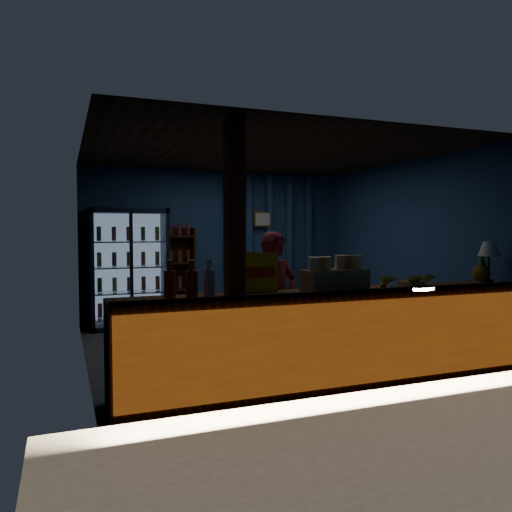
{
  "coord_description": "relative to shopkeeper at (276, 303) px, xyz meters",
  "views": [
    {
      "loc": [
        -2.53,
        -6.25,
        1.56
      ],
      "look_at": [
        -0.18,
        -0.2,
        1.22
      ],
      "focal_mm": 35.0,
      "sensor_mm": 36.0,
      "label": 1
    }
  ],
  "objects": [
    {
      "name": "ground",
      "position": [
        0.39,
        1.34,
        -0.77
      ],
      "size": [
        4.6,
        4.6,
        0.0
      ],
      "primitive_type": "plane",
      "color": "#515154",
      "rests_on": "ground"
    },
    {
      "name": "room_walls",
      "position": [
        0.39,
        1.34,
        0.8
      ],
      "size": [
        4.6,
        4.6,
        4.6
      ],
      "color": "navy",
      "rests_on": "ground"
    },
    {
      "name": "dirt_apron",
      "position": [
        0.39,
        -2.46,
        -0.77
      ],
      "size": [
        5.6,
        5.6,
        0.0
      ],
      "primitive_type": "plane",
      "color": "brown",
      "rests_on": "ground"
    },
    {
      "name": "counter",
      "position": [
        0.39,
        -0.57,
        -0.29
      ],
      "size": [
        4.4,
        0.57,
        0.99
      ],
      "color": "brown",
      "rests_on": "ground"
    },
    {
      "name": "support_post",
      "position": [
        -0.66,
        -0.56,
        0.53
      ],
      "size": [
        0.16,
        0.16,
        2.6
      ],
      "primitive_type": "cube",
      "color": "maroon",
      "rests_on": "ground"
    },
    {
      "name": "beverage_cooler",
      "position": [
        -1.16,
        3.25,
        0.16
      ],
      "size": [
        1.2,
        0.62,
        1.9
      ],
      "color": "black",
      "rests_on": "ground"
    },
    {
      "name": "bottle_shelf",
      "position": [
        -0.31,
        3.39,
        0.02
      ],
      "size": [
        0.5,
        0.28,
        1.6
      ],
      "color": "#342010",
      "rests_on": "ground"
    },
    {
      "name": "curtain_folds",
      "position": [
        1.39,
        3.48,
        0.53
      ],
      "size": [
        1.74,
        0.14,
        2.5
      ],
      "color": "navy",
      "rests_on": "room_walls"
    },
    {
      "name": "framed_picture",
      "position": [
        1.24,
        3.43,
        0.98
      ],
      "size": [
        0.36,
        0.04,
        0.28
      ],
      "color": "#BB862E",
      "rests_on": "room_walls"
    },
    {
      "name": "shopkeeper",
      "position": [
        0.0,
        0.0,
        0.0
      ],
      "size": [
        0.65,
        0.52,
        1.54
      ],
      "primitive_type": "imported",
      "rotation": [
        0.0,
        0.0,
        0.3
      ],
      "color": "maroon",
      "rests_on": "ground"
    },
    {
      "name": "green_chair",
      "position": [
        1.39,
        2.68,
        -0.5
      ],
      "size": [
        0.65,
        0.67,
        0.55
      ],
      "primitive_type": "imported",
      "rotation": [
        0.0,
        0.0,
        3.26
      ],
      "color": "#50A053",
      "rests_on": "ground"
    },
    {
      "name": "side_table",
      "position": [
        0.86,
        2.78,
        -0.53
      ],
      "size": [
        0.55,
        0.41,
        0.58
      ],
      "color": "#342010",
      "rests_on": "ground"
    },
    {
      "name": "yellow_sign",
      "position": [
        -0.39,
        -0.35,
        0.37
      ],
      "size": [
        0.49,
        0.22,
        0.39
      ],
      "color": "yellow",
      "rests_on": "counter"
    },
    {
      "name": "soda_bottles",
      "position": [
        -1.08,
        -0.56,
        0.32
      ],
      "size": [
        0.47,
        0.19,
        0.35
      ],
      "color": "red",
      "rests_on": "counter"
    },
    {
      "name": "snack_box_left",
      "position": [
        0.23,
        -0.57,
        0.3
      ],
      "size": [
        0.35,
        0.29,
        0.34
      ],
      "color": "#9B714B",
      "rests_on": "counter"
    },
    {
      "name": "snack_box_centre",
      "position": [
        0.56,
        -0.57,
        0.3
      ],
      "size": [
        0.34,
        0.28,
        0.35
      ],
      "color": "#9B714B",
      "rests_on": "counter"
    },
    {
      "name": "pastry_tray",
      "position": [
        1.26,
        -0.67,
        0.21
      ],
      "size": [
        0.48,
        0.48,
        0.08
      ],
      "color": "silver",
      "rests_on": "counter"
    },
    {
      "name": "banana_bunches",
      "position": [
        1.23,
        -0.63,
        0.26
      ],
      "size": [
        0.71,
        0.28,
        0.15
      ],
      "color": "yellow",
      "rests_on": "counter"
    },
    {
      "name": "table_lamp",
      "position": [
        2.44,
        -0.55,
        0.55
      ],
      "size": [
        0.24,
        0.24,
        0.48
      ],
      "color": "black",
      "rests_on": "counter"
    },
    {
      "name": "pineapple",
      "position": [
        2.36,
        -0.52,
        0.32
      ],
      "size": [
        0.2,
        0.2,
        0.34
      ],
      "color": "olive",
      "rests_on": "counter"
    }
  ]
}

